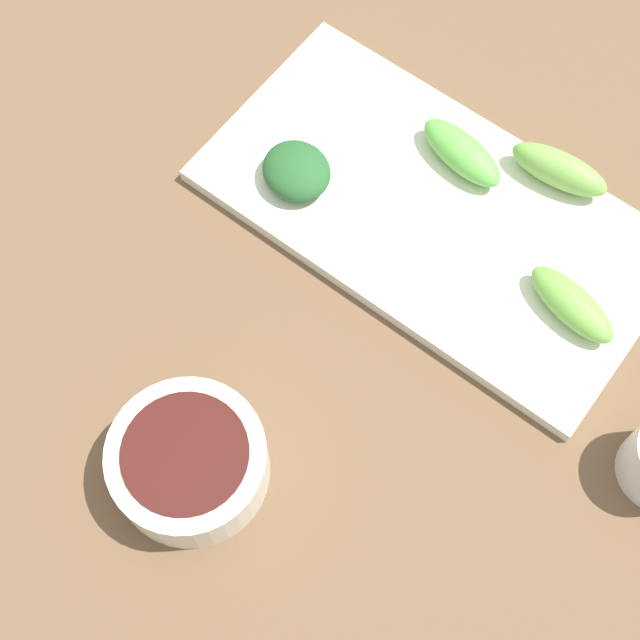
# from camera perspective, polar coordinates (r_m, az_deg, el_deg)

# --- Properties ---
(tabletop) EXTENTS (2.10, 2.10, 0.02)m
(tabletop) POSITION_cam_1_polar(r_m,az_deg,el_deg) (0.70, -1.30, -0.26)
(tabletop) COLOR brown
(tabletop) RESTS_ON ground
(sauce_bowl) EXTENTS (0.10, 0.10, 0.05)m
(sauce_bowl) POSITION_cam_1_polar(r_m,az_deg,el_deg) (0.63, -7.89, -8.45)
(sauce_bowl) COLOR silver
(sauce_bowl) RESTS_ON tabletop
(serving_plate) EXTENTS (0.18, 0.35, 0.01)m
(serving_plate) POSITION_cam_1_polar(r_m,az_deg,el_deg) (0.73, 6.84, 6.42)
(serving_plate) COLOR silver
(serving_plate) RESTS_ON tabletop
(broccoli_stalk_0) EXTENTS (0.04, 0.08, 0.03)m
(broccoli_stalk_0) POSITION_cam_1_polar(r_m,az_deg,el_deg) (0.74, 8.52, 9.93)
(broccoli_stalk_0) COLOR #60B647
(broccoli_stalk_0) RESTS_ON serving_plate
(broccoli_stalk_1) EXTENTS (0.04, 0.08, 0.02)m
(broccoli_stalk_1) POSITION_cam_1_polar(r_m,az_deg,el_deg) (0.69, 14.90, 0.92)
(broccoli_stalk_1) COLOR #6FB044
(broccoli_stalk_1) RESTS_ON serving_plate
(broccoli_stalk_2) EXTENTS (0.03, 0.08, 0.03)m
(broccoli_stalk_2) POSITION_cam_1_polar(r_m,az_deg,el_deg) (0.74, 14.18, 8.77)
(broccoli_stalk_2) COLOR #76AE4A
(broccoli_stalk_2) RESTS_ON serving_plate
(broccoli_leafy_3) EXTENTS (0.06, 0.07, 0.02)m
(broccoli_leafy_3) POSITION_cam_1_polar(r_m,az_deg,el_deg) (0.72, -1.42, 8.95)
(broccoli_leafy_3) COLOR #245829
(broccoli_leafy_3) RESTS_ON serving_plate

